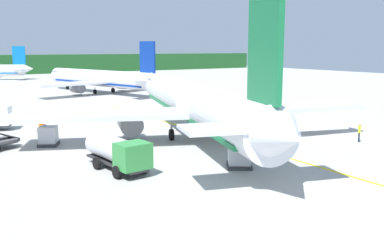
{
  "coord_description": "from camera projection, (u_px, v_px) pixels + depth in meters",
  "views": [
    {
      "loc": [
        -18.95,
        -20.37,
        8.79
      ],
      "look_at": [
        1.31,
        11.46,
        2.27
      ],
      "focal_mm": 40.07,
      "sensor_mm": 36.0,
      "label": 1
    }
  ],
  "objects": [
    {
      "name": "ground",
      "position": [
        62.0,
        105.0,
        68.37
      ],
      "size": [
        240.0,
        320.0,
        0.2
      ],
      "primitive_type": "cube",
      "color": "#A8A8A3"
    },
    {
      "name": "airliner_foreground",
      "position": [
        195.0,
        103.0,
        42.34
      ],
      "size": [
        34.06,
        40.73,
        11.9
      ],
      "color": "silver",
      "rests_on": "ground"
    },
    {
      "name": "airliner_mid_apron",
      "position": [
        101.0,
        79.0,
        84.28
      ],
      "size": [
        28.63,
        34.27,
        9.98
      ],
      "color": "white",
      "rests_on": "ground"
    },
    {
      "name": "service_truck_catering",
      "position": [
        117.0,
        151.0,
        31.12
      ],
      "size": [
        2.9,
        6.77,
        2.4
      ],
      "color": "#338C3F",
      "rests_on": "ground"
    },
    {
      "name": "cargo_container_near",
      "position": [
        239.0,
        156.0,
        31.84
      ],
      "size": [
        2.49,
        2.49,
        1.9
      ],
      "color": "#333338",
      "rests_on": "ground"
    },
    {
      "name": "cargo_container_mid",
      "position": [
        48.0,
        136.0,
        38.89
      ],
      "size": [
        2.28,
        2.28,
        1.91
      ],
      "color": "#333338",
      "rests_on": "ground"
    },
    {
      "name": "crew_marshaller",
      "position": [
        278.0,
        135.0,
        38.83
      ],
      "size": [
        0.32,
        0.62,
        1.72
      ],
      "color": "#191E33",
      "rests_on": "ground"
    },
    {
      "name": "crew_loader_left",
      "position": [
        42.0,
        129.0,
        41.59
      ],
      "size": [
        0.47,
        0.49,
        1.76
      ],
      "color": "#191E33",
      "rests_on": "ground"
    },
    {
      "name": "crew_loader_right",
      "position": [
        359.0,
        131.0,
        40.46
      ],
      "size": [
        0.51,
        0.46,
        1.78
      ],
      "color": "#191E33",
      "rests_on": "ground"
    },
    {
      "name": "apron_guide_line",
      "position": [
        237.0,
        143.0,
        40.21
      ],
      "size": [
        0.3,
        60.0,
        0.01
      ],
      "primitive_type": "cube",
      "color": "yellow",
      "rests_on": "ground"
    }
  ]
}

